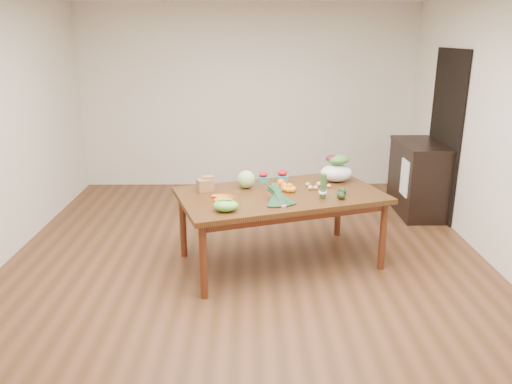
{
  "coord_description": "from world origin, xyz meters",
  "views": [
    {
      "loc": [
        0.03,
        -4.55,
        2.24
      ],
      "look_at": [
        0.09,
        0.0,
        0.81
      ],
      "focal_mm": 35.0,
      "sensor_mm": 36.0,
      "label": 1
    }
  ],
  "objects_px": {
    "cabinet": "(418,178)",
    "dining_table": "(280,228)",
    "asparagus_bundle": "(323,186)",
    "mandarin_cluster": "(290,187)",
    "cabbage": "(246,179)",
    "kale_bunch": "(280,196)",
    "salad_bag": "(336,170)",
    "paper_bag": "(205,184)"
  },
  "relations": [
    {
      "from": "mandarin_cluster",
      "to": "asparagus_bundle",
      "type": "distance_m",
      "value": 0.39
    },
    {
      "from": "kale_bunch",
      "to": "cabinet",
      "type": "bearing_deg",
      "value": 25.91
    },
    {
      "from": "dining_table",
      "to": "paper_bag",
      "type": "height_order",
      "value": "paper_bag"
    },
    {
      "from": "paper_bag",
      "to": "asparagus_bundle",
      "type": "xyz_separation_m",
      "value": [
        1.15,
        -0.27,
        0.05
      ]
    },
    {
      "from": "cabinet",
      "to": "cabbage",
      "type": "distance_m",
      "value": 2.62
    },
    {
      "from": "cabbage",
      "to": "mandarin_cluster",
      "type": "bearing_deg",
      "value": -16.34
    },
    {
      "from": "paper_bag",
      "to": "salad_bag",
      "type": "distance_m",
      "value": 1.41
    },
    {
      "from": "kale_bunch",
      "to": "asparagus_bundle",
      "type": "xyz_separation_m",
      "value": [
        0.42,
        0.16,
        0.05
      ]
    },
    {
      "from": "paper_bag",
      "to": "asparagus_bundle",
      "type": "bearing_deg",
      "value": -13.13
    },
    {
      "from": "cabinet",
      "to": "mandarin_cluster",
      "type": "height_order",
      "value": "cabinet"
    },
    {
      "from": "cabbage",
      "to": "kale_bunch",
      "type": "bearing_deg",
      "value": -58.85
    },
    {
      "from": "mandarin_cluster",
      "to": "asparagus_bundle",
      "type": "xyz_separation_m",
      "value": [
        0.3,
        -0.24,
        0.08
      ]
    },
    {
      "from": "cabinet",
      "to": "paper_bag",
      "type": "distance_m",
      "value": 3.02
    },
    {
      "from": "cabbage",
      "to": "mandarin_cluster",
      "type": "relative_size",
      "value": 1.01
    },
    {
      "from": "dining_table",
      "to": "cabbage",
      "type": "xyz_separation_m",
      "value": [
        -0.34,
        0.18,
        0.47
      ]
    },
    {
      "from": "cabbage",
      "to": "dining_table",
      "type": "bearing_deg",
      "value": -27.71
    },
    {
      "from": "dining_table",
      "to": "asparagus_bundle",
      "type": "distance_m",
      "value": 0.66
    },
    {
      "from": "dining_table",
      "to": "mandarin_cluster",
      "type": "xyz_separation_m",
      "value": [
        0.09,
        0.05,
        0.42
      ]
    },
    {
      "from": "paper_bag",
      "to": "kale_bunch",
      "type": "xyz_separation_m",
      "value": [
        0.73,
        -0.42,
        0.01
      ]
    },
    {
      "from": "cabinet",
      "to": "paper_bag",
      "type": "xyz_separation_m",
      "value": [
        -2.64,
        -1.42,
        0.35
      ]
    },
    {
      "from": "paper_bag",
      "to": "mandarin_cluster",
      "type": "height_order",
      "value": "paper_bag"
    },
    {
      "from": "cabinet",
      "to": "salad_bag",
      "type": "xyz_separation_m",
      "value": [
        -1.27,
        -1.1,
        0.41
      ]
    },
    {
      "from": "dining_table",
      "to": "paper_bag",
      "type": "xyz_separation_m",
      "value": [
        -0.75,
        0.08,
        0.45
      ]
    },
    {
      "from": "cabinet",
      "to": "dining_table",
      "type": "bearing_deg",
      "value": -141.33
    },
    {
      "from": "cabinet",
      "to": "kale_bunch",
      "type": "bearing_deg",
      "value": -136.0
    },
    {
      "from": "salad_bag",
      "to": "paper_bag",
      "type": "bearing_deg",
      "value": -166.62
    },
    {
      "from": "dining_table",
      "to": "asparagus_bundle",
      "type": "relative_size",
      "value": 7.9
    },
    {
      "from": "mandarin_cluster",
      "to": "kale_bunch",
      "type": "relative_size",
      "value": 0.45
    },
    {
      "from": "kale_bunch",
      "to": "salad_bag",
      "type": "distance_m",
      "value": 0.99
    },
    {
      "from": "kale_bunch",
      "to": "cabbage",
      "type": "bearing_deg",
      "value": 103.06
    },
    {
      "from": "cabbage",
      "to": "kale_bunch",
      "type": "height_order",
      "value": "cabbage"
    },
    {
      "from": "asparagus_bundle",
      "to": "mandarin_cluster",
      "type": "bearing_deg",
      "value": 123.44
    },
    {
      "from": "cabinet",
      "to": "paper_bag",
      "type": "relative_size",
      "value": 4.94
    },
    {
      "from": "salad_bag",
      "to": "kale_bunch",
      "type": "bearing_deg",
      "value": -130.8
    },
    {
      "from": "cabinet",
      "to": "kale_bunch",
      "type": "relative_size",
      "value": 2.55
    },
    {
      "from": "dining_table",
      "to": "cabbage",
      "type": "relative_size",
      "value": 10.83
    },
    {
      "from": "cabinet",
      "to": "asparagus_bundle",
      "type": "bearing_deg",
      "value": -131.44
    },
    {
      "from": "cabbage",
      "to": "asparagus_bundle",
      "type": "xyz_separation_m",
      "value": [
        0.73,
        -0.36,
        0.03
      ]
    },
    {
      "from": "dining_table",
      "to": "kale_bunch",
      "type": "distance_m",
      "value": 0.57
    },
    {
      "from": "asparagus_bundle",
      "to": "cabbage",
      "type": "bearing_deg",
      "value": 135.48
    },
    {
      "from": "dining_table",
      "to": "salad_bag",
      "type": "height_order",
      "value": "salad_bag"
    },
    {
      "from": "dining_table",
      "to": "asparagus_bundle",
      "type": "bearing_deg",
      "value": -43.37
    }
  ]
}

